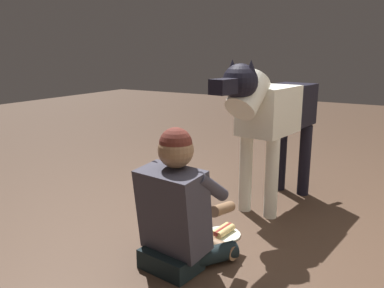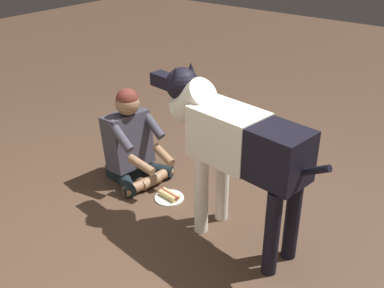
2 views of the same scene
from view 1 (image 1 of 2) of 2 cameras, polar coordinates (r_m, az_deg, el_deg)
ground_plane at (r=2.95m, az=8.40°, el=-12.71°), size 15.84×15.84×0.00m
person_sitting_on_floor at (r=2.41m, az=-1.92°, el=-9.49°), size 0.66×0.57×0.86m
large_dog at (r=3.25m, az=11.52°, el=4.27°), size 1.55×0.43×1.23m
hot_dog_on_plate at (r=2.91m, az=4.50°, el=-12.51°), size 0.25×0.25×0.06m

